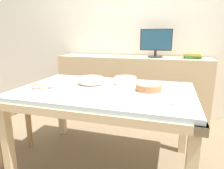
{
  "coord_description": "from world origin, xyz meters",
  "views": [
    {
      "loc": [
        0.55,
        -1.6,
        1.2
      ],
      "look_at": [
        0.08,
        -0.06,
        0.8
      ],
      "focal_mm": 32.0,
      "sensor_mm": 36.0,
      "label": 1
    }
  ],
  "objects": [
    {
      "name": "cake_golden_bundt",
      "position": [
        -0.17,
        0.1,
        0.78
      ],
      "size": [
        0.27,
        0.27,
        0.08
      ],
      "color": "silver",
      "rests_on": "dining_table"
    },
    {
      "name": "tealight_left_edge",
      "position": [
        0.3,
        0.22,
        0.75
      ],
      "size": [
        0.04,
        0.04,
        0.04
      ],
      "color": "silver",
      "rests_on": "dining_table"
    },
    {
      "name": "tealight_near_front",
      "position": [
        0.65,
        -0.25,
        0.75
      ],
      "size": [
        0.04,
        0.04,
        0.04
      ],
      "color": "silver",
      "rests_on": "dining_table"
    },
    {
      "name": "cake_chocolate_round",
      "position": [
        0.38,
        0.02,
        0.77
      ],
      "size": [
        0.31,
        0.31,
        0.07
      ],
      "color": "silver",
      "rests_on": "dining_table"
    },
    {
      "name": "sideboard",
      "position": [
        0.0,
        1.2,
        0.45
      ],
      "size": [
        2.12,
        0.44,
        0.91
      ],
      "color": "#D1B284",
      "rests_on": "ground"
    },
    {
      "name": "tealight_near_cakes",
      "position": [
        -0.38,
        0.18,
        0.75
      ],
      "size": [
        0.04,
        0.04,
        0.04
      ],
      "color": "silver",
      "rests_on": "dining_table"
    },
    {
      "name": "plate_stack",
      "position": [
        0.13,
        0.23,
        0.78
      ],
      "size": [
        0.21,
        0.21,
        0.07
      ],
      "color": "silver",
      "rests_on": "dining_table"
    },
    {
      "name": "book_stack",
      "position": [
        0.8,
        1.2,
        0.94
      ],
      "size": [
        0.23,
        0.2,
        0.07
      ],
      "color": "#2D6638",
      "rests_on": "sideboard"
    },
    {
      "name": "computer_monitor",
      "position": [
        0.32,
        1.2,
        1.1
      ],
      "size": [
        0.42,
        0.2,
        0.38
      ],
      "color": "#262628",
      "rests_on": "sideboard"
    },
    {
      "name": "ground_plane",
      "position": [
        0.0,
        0.0,
        0.0
      ],
      "size": [
        12.0,
        12.0,
        0.0
      ],
      "primitive_type": "plane",
      "color": "#7A664C"
    },
    {
      "name": "wall_back",
      "position": [
        0.0,
        1.5,
        1.3
      ],
      "size": [
        8.0,
        0.1,
        2.6
      ],
      "primitive_type": "cube",
      "color": "silver",
      "rests_on": "ground"
    },
    {
      "name": "dining_table",
      "position": [
        0.0,
        0.0,
        0.66
      ],
      "size": [
        1.54,
        0.98,
        0.74
      ],
      "color": "silver",
      "rests_on": "ground"
    },
    {
      "name": "pastry_platter",
      "position": [
        -0.52,
        -0.13,
        0.76
      ],
      "size": [
        0.36,
        0.36,
        0.04
      ],
      "color": "silver",
      "rests_on": "dining_table"
    },
    {
      "name": "tealight_right_edge",
      "position": [
        0.58,
        -0.26,
        0.75
      ],
      "size": [
        0.04,
        0.04,
        0.04
      ],
      "color": "silver",
      "rests_on": "dining_table"
    }
  ]
}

